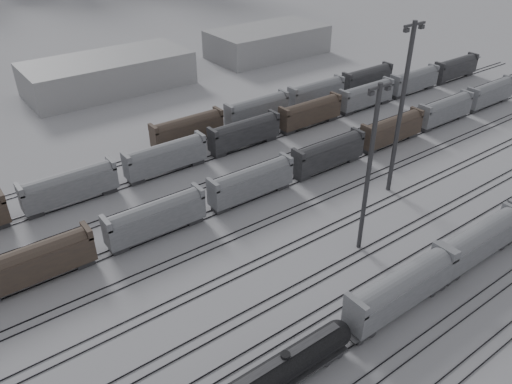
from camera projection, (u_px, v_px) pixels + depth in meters
ground at (362, 343)px, 55.82m from camera, size 900.00×900.00×0.00m
tracks at (266, 262)px, 67.77m from camera, size 220.00×71.50×0.16m
tank_car_b at (285, 368)px, 49.93m from camera, size 17.50×2.92×4.32m
hopper_car_a at (401, 288)px, 58.25m from camera, size 16.20×3.22×5.79m
hopper_car_b at (479, 240)px, 66.40m from camera, size 15.68×3.11×5.61m
light_mast_c at (369, 168)px, 64.07m from camera, size 3.85×0.62×24.09m
light_mast_d at (401, 108)px, 76.45m from camera, size 4.43×0.71×27.68m
bg_string_near at (251, 183)px, 80.34m from camera, size 151.00×3.00×5.60m
bg_string_mid at (244, 134)px, 96.37m from camera, size 151.00×3.00×5.60m
bg_string_far at (288, 102)px, 110.73m from camera, size 66.00×3.00×5.60m
warehouse_mid at (109, 73)px, 123.89m from camera, size 40.00×18.00×8.00m
warehouse_right at (268, 42)px, 149.24m from camera, size 35.00×18.00×8.00m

